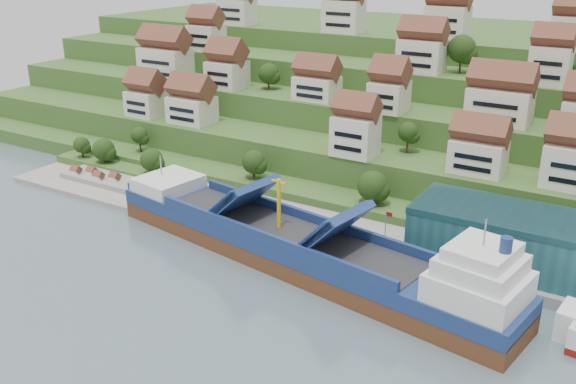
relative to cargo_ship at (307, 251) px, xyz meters
The scene contains 9 objects.
ground 7.82m from the cargo_ship, behind, with size 300.00×300.00×0.00m, color slate.
quay 20.17m from the cargo_ship, 49.25° to the left, with size 180.00×14.00×2.20m, color gray.
pebble_beach 66.14m from the cargo_ship, 169.39° to the left, with size 45.00×20.00×1.00m, color gray.
hillside 104.19m from the cargo_ship, 93.83° to the left, with size 260.00×128.00×31.00m.
hillside_village 64.34m from the cargo_ship, 94.08° to the left, with size 160.16×63.77×29.54m.
hillside_trees 48.38m from the cargo_ship, 102.19° to the left, with size 142.32×62.34×31.51m.
flagpole 15.46m from the cargo_ship, 42.27° to the left, with size 1.28×0.16×8.00m.
beach_huts 67.84m from the cargo_ship, behind, with size 14.40×3.70×2.20m.
cargo_ship is the anchor object (origin of this frame).
Camera 1 is at (58.97, -92.95, 56.75)m, focal length 40.00 mm.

